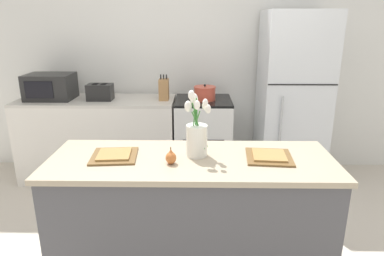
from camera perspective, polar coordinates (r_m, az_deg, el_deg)
The scene contains 13 objects.
back_wall at distance 4.01m, azimuth 0.42°, elevation 12.24°, with size 5.20×0.08×2.70m.
kitchen_island at distance 2.37m, azimuth -0.10°, elevation -15.02°, with size 1.80×0.66×0.89m.
back_counter at distance 3.97m, azimuth -15.17°, elevation -1.72°, with size 1.68×0.60×0.91m.
stove_range at distance 3.81m, azimuth 1.84°, elevation -1.89°, with size 0.60×0.61×0.91m.
refrigerator at distance 3.82m, azimuth 16.35°, elevation 4.58°, with size 0.68×0.67×1.82m.
flower_vase at distance 2.15m, azimuth 0.78°, elevation -1.09°, with size 0.16×0.13×0.43m.
pear_figurine at distance 2.07m, azimuth -3.54°, elevation -4.87°, with size 0.07×0.07×0.11m.
plate_setting_left at distance 2.23m, azimuth -12.83°, elevation -4.47°, with size 0.30×0.30×0.02m.
plate_setting_right at distance 2.22m, azimuth 12.72°, elevation -4.63°, with size 0.30×0.30×0.02m.
toaster at distance 3.77m, azimuth -15.06°, elevation 5.81°, with size 0.28×0.18×0.17m.
cooking_pot at distance 3.65m, azimuth 2.14°, elevation 5.82°, with size 0.23×0.23×0.17m.
microwave at distance 3.98m, azimuth -22.55°, elevation 6.39°, with size 0.48×0.37×0.27m.
knife_block at distance 3.66m, azimuth -4.71°, elevation 6.42°, with size 0.10×0.14×0.27m.
Camera 1 is at (0.04, -1.99, 1.72)m, focal length 32.00 mm.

